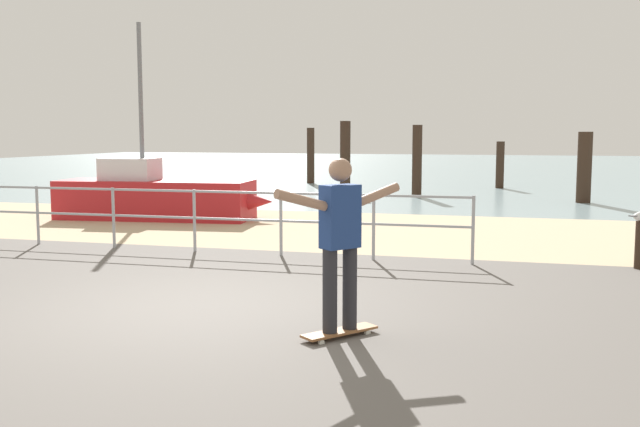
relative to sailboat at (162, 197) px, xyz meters
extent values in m
cube|color=#605B56|center=(4.35, -8.62, -0.52)|extent=(24.00, 10.00, 0.04)
cube|color=tan|center=(4.35, -0.62, -0.52)|extent=(24.00, 6.00, 0.04)
cube|color=#849EA3|center=(4.35, 27.38, -0.52)|extent=(72.00, 50.00, 0.04)
cylinder|color=#9EA0A5|center=(-0.32, -4.02, 0.01)|extent=(0.05, 0.05, 1.05)
cylinder|color=#9EA0A5|center=(1.18, -4.02, 0.01)|extent=(0.05, 0.05, 1.05)
cylinder|color=#9EA0A5|center=(2.69, -4.02, 0.01)|extent=(0.05, 0.05, 1.05)
cylinder|color=#9EA0A5|center=(4.19, -4.02, 0.01)|extent=(0.05, 0.05, 1.05)
cylinder|color=#9EA0A5|center=(5.69, -4.02, 0.01)|extent=(0.05, 0.05, 1.05)
cylinder|color=#9EA0A5|center=(7.19, -4.02, 0.01)|extent=(0.05, 0.05, 1.05)
cylinder|color=#9EA0A5|center=(2.69, -4.02, 0.50)|extent=(9.00, 0.04, 0.04)
cylinder|color=#9EA0A5|center=(2.69, -4.02, 0.06)|extent=(9.00, 0.04, 0.04)
cube|color=#B21E23|center=(-0.16, -0.02, -0.07)|extent=(4.51, 1.82, 0.90)
cone|color=#B21E23|center=(2.03, 0.20, -0.07)|extent=(1.17, 0.87, 0.77)
cylinder|color=slate|center=(-0.46, -0.04, 2.15)|extent=(0.10, 0.10, 3.53)
cube|color=silver|center=(-0.76, -0.07, 0.63)|extent=(1.28, 1.01, 0.50)
cube|color=brown|center=(6.19, -8.28, -0.45)|extent=(0.65, 0.75, 0.02)
cylinder|color=silver|center=(6.30, -8.01, -0.49)|extent=(0.06, 0.07, 0.06)
cylinder|color=silver|center=(6.42, -8.11, -0.49)|extent=(0.06, 0.07, 0.06)
cylinder|color=silver|center=(5.95, -8.45, -0.49)|extent=(0.06, 0.07, 0.06)
cylinder|color=silver|center=(6.07, -8.55, -0.49)|extent=(0.06, 0.07, 0.06)
cylinder|color=#26262B|center=(6.26, -8.18, -0.03)|extent=(0.14, 0.14, 0.80)
cylinder|color=#26262B|center=(6.11, -8.37, -0.03)|extent=(0.14, 0.14, 0.80)
cube|color=navy|center=(6.19, -8.28, 0.67)|extent=(0.38, 0.41, 0.60)
sphere|color=#9E755B|center=(6.19, -8.28, 1.11)|extent=(0.22, 0.22, 0.22)
cylinder|color=#9E755B|center=(6.46, -7.93, 0.85)|extent=(0.42, 0.49, 0.23)
cylinder|color=#9E755B|center=(5.91, -8.63, 0.85)|extent=(0.42, 0.49, 0.23)
cube|color=slate|center=(9.42, -3.82, 0.27)|extent=(0.14, 0.13, 0.02)
cylinder|color=#332319|center=(0.02, 12.23, 0.57)|extent=(0.29, 0.29, 2.18)
cylinder|color=#332319|center=(2.42, 7.92, 0.66)|extent=(0.34, 0.34, 2.36)
cylinder|color=#332319|center=(4.83, 7.38, 0.59)|extent=(0.30, 0.30, 2.22)
cylinder|color=#332319|center=(7.23, 11.59, 0.32)|extent=(0.29, 0.29, 1.68)
cylinder|color=#332319|center=(9.63, 6.61, 0.49)|extent=(0.40, 0.40, 2.01)
camera|label=1|loc=(7.77, -14.81, 1.45)|focal=40.35mm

